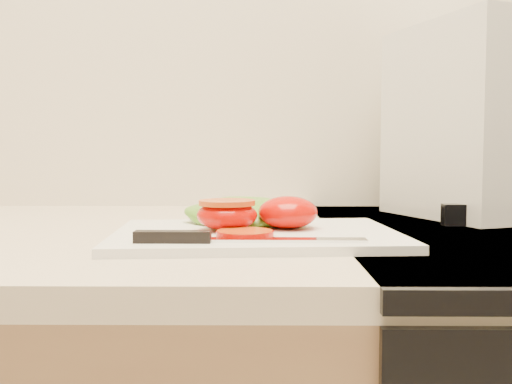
{
  "coord_description": "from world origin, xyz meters",
  "views": [
    {
      "loc": [
        0.08,
        0.92,
        1.03
      ],
      "look_at": [
        0.07,
        1.6,
        0.99
      ],
      "focal_mm": 40.0,
      "sensor_mm": 36.0,
      "label": 1
    }
  ],
  "objects": [
    {
      "name": "knife",
      "position": [
        0.04,
        1.5,
        0.94
      ],
      "size": [
        0.24,
        0.03,
        0.01
      ],
      "rotation": [
        0.0,
        0.0,
        -0.01
      ],
      "color": "silver",
      "rests_on": "cutting_board"
    },
    {
      "name": "cutting_board",
      "position": [
        0.07,
        1.59,
        0.94
      ],
      "size": [
        0.34,
        0.26,
        0.01
      ],
      "primitive_type": "cube",
      "rotation": [
        0.0,
        0.0,
        0.07
      ],
      "color": "silver",
      "rests_on": "counter"
    },
    {
      "name": "lettuce_leaf_0",
      "position": [
        0.05,
        1.66,
        0.95
      ],
      "size": [
        0.18,
        0.14,
        0.03
      ],
      "primitive_type": "ellipsoid",
      "rotation": [
        0.0,
        0.0,
        -0.25
      ],
      "color": "#60AA2D",
      "rests_on": "cutting_board"
    },
    {
      "name": "appliance",
      "position": [
        0.42,
        1.83,
        1.08
      ],
      "size": [
        0.27,
        0.3,
        0.3
      ],
      "primitive_type": "cube",
      "rotation": [
        0.0,
        0.0,
        0.36
      ],
      "color": "silver",
      "rests_on": "counter"
    },
    {
      "name": "tomato_half_cut",
      "position": [
        0.04,
        1.59,
        0.96
      ],
      "size": [
        0.07,
        0.07,
        0.04
      ],
      "color": "#D50800",
      "rests_on": "cutting_board"
    },
    {
      "name": "lettuce_leaf_1",
      "position": [
        0.1,
        1.66,
        0.95
      ],
      "size": [
        0.13,
        0.12,
        0.02
      ],
      "primitive_type": "ellipsoid",
      "rotation": [
        0.0,
        0.0,
        0.53
      ],
      "color": "#60AA2D",
      "rests_on": "cutting_board"
    },
    {
      "name": "tomato_slice_0",
      "position": [
        0.06,
        1.54,
        0.94
      ],
      "size": [
        0.06,
        0.06,
        0.01
      ],
      "primitive_type": "cylinder",
      "color": "#D04E12",
      "rests_on": "cutting_board"
    },
    {
      "name": "tomato_half_dome",
      "position": [
        0.11,
        1.61,
        0.96
      ],
      "size": [
        0.07,
        0.07,
        0.04
      ],
      "primitive_type": "ellipsoid",
      "color": "#D50800",
      "rests_on": "cutting_board"
    }
  ]
}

